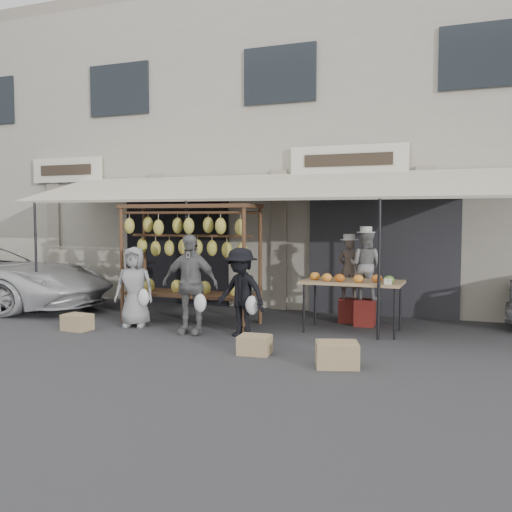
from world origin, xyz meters
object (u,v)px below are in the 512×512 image
Objects in this scene: customer_left at (134,287)px; customer_mid at (190,284)px; produce_table at (352,283)px; vendor_left at (349,268)px; crate_near_b at (337,355)px; crate_far at (77,322)px; customer_right at (241,292)px; crate_near_a at (255,345)px; banana_rack at (189,240)px; vendor_right at (366,265)px.

customer_left is 0.85× the size of customer_mid.
vendor_left is (-0.25, 0.91, 0.16)m from produce_table.
crate_far is at bearing 171.03° from crate_near_b.
customer_right is (-1.66, -1.01, -0.12)m from produce_table.
vendor_left is 2.41m from customer_right.
customer_mid is at bearing 13.09° from crate_far.
customer_right reaches higher than crate_near_a.
customer_mid is 3.72× the size of crate_near_a.
crate_near_a is at bearing -42.10° from customer_right.
customer_mid is (0.45, -0.83, -0.71)m from banana_rack.
banana_rack reaches higher than customer_right.
customer_left is 3.18× the size of crate_near_a.
vendor_right is (3.12, 0.94, -0.44)m from banana_rack.
customer_mid is at bearing 24.08° from vendor_left.
customer_mid is 3.18m from crate_near_b.
customer_mid reaches higher than customer_left.
vendor_right is at bearing 68.02° from crate_near_a.
crate_near_b is at bearing 82.54° from vendor_left.
banana_rack reaches higher than vendor_left.
crate_far is (-4.67, -2.24, -0.98)m from vendor_right.
produce_table is 2.41m from crate_near_a.
crate_far is at bearing -172.31° from customer_mid.
customer_right reaches higher than crate_far.
vendor_left reaches higher than crate_near_a.
banana_rack is at bearing 147.95° from crate_near_b.
customer_left is at bearing 160.61° from crate_near_b.
vendor_right is at bearing 16.79° from banana_rack.
vendor_left is 4.00m from customer_left.
banana_rack reaches higher than crate_near_a.
customer_mid reaches higher than customer_right.
produce_table is at bearing 17.60° from customer_mid.
produce_table reaches higher than crate_near_a.
produce_table is at bearing -1.08° from customer_left.
vendor_right is 3.16m from crate_near_b.
crate_near_b is (0.28, -2.32, -0.70)m from produce_table.
vendor_right reaches higher than vendor_left.
vendor_right is 2.74× the size of crate_near_a.
produce_table is at bearing 47.19° from customer_right.
customer_left is 4.38m from crate_near_b.
crate_far is at bearing 171.92° from crate_near_a.
produce_table is at bearing 18.81° from crate_far.
crate_far is at bearing -161.19° from produce_table.
vendor_right is at bearing 59.72° from customer_right.
crate_near_b is at bearing -83.19° from produce_table.
customer_mid is at bearing 156.66° from crate_near_b.
customer_left is at bearing 157.21° from crate_near_a.
customer_left is (-3.57, -1.80, -0.30)m from vendor_left.
vendor_left is 0.79× the size of customer_left.
vendor_left reaches higher than customer_left.
vendor_left is 2.50× the size of crate_near_a.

